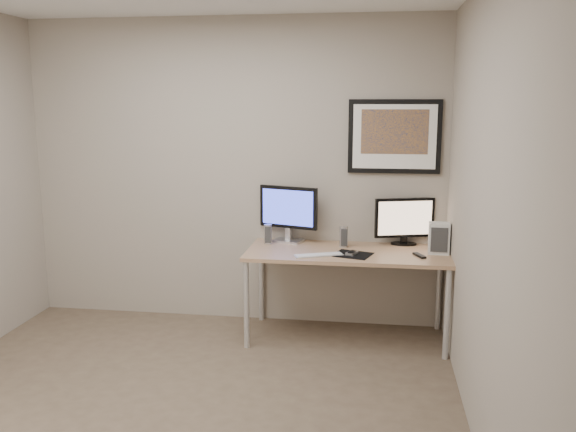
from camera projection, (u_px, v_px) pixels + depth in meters
The scene contains 13 objects.
floor at pixel (175, 410), 3.82m from camera, with size 3.60×3.60×0.00m, color brown.
room at pixel (189, 142), 3.95m from camera, with size 3.60×3.60×3.60m.
desk at pixel (347, 259), 4.86m from camera, with size 1.60×0.70×0.73m.
framed_art at pixel (394, 136), 4.96m from camera, with size 0.75×0.04×0.60m.
monitor_large at pixel (288, 211), 5.12m from camera, with size 0.51×0.23×0.47m.
monitor_tv at pixel (404, 220), 5.02m from camera, with size 0.49×0.17×0.39m.
speaker_left at pixel (268, 234), 5.09m from camera, with size 0.07×0.07×0.16m, color #B9BABF.
speaker_right at pixel (344, 237), 4.97m from camera, with size 0.07×0.07×0.17m, color #B9BABF.
keyboard at pixel (319, 255), 4.70m from camera, with size 0.38×0.10×0.01m, color #BBBBC0.
mousepad at pixel (353, 255), 4.73m from camera, with size 0.28×0.25×0.00m, color black.
mouse at pixel (352, 252), 4.72m from camera, with size 0.06×0.11×0.04m, color black.
remote at pixel (419, 255), 4.68m from camera, with size 0.04×0.15×0.02m, color black.
fan_unit at pixel (439, 238), 4.75m from camera, with size 0.16×0.12×0.25m, color silver.
Camera 1 is at (1.21, -3.38, 1.91)m, focal length 38.00 mm.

